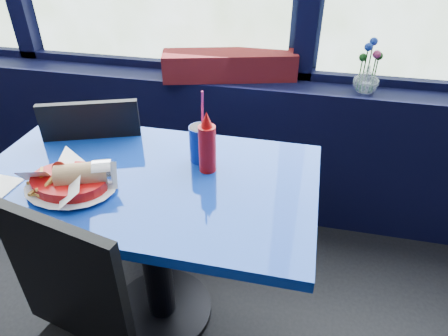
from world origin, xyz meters
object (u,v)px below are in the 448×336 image
Objects in this scene: chair_near_back at (122,170)px; food_basket at (71,181)px; flower_vase at (367,76)px; ketchup_bottle at (207,145)px; planter_box at (229,65)px; soda_cup at (201,143)px; near_table at (150,216)px.

food_basket is at bearing 78.22° from chair_near_back.
flower_vase is 1.09× the size of ketchup_bottle.
planter_box is 0.72m from soda_cup.
planter_box reaches higher than near_table.
chair_near_back is 0.53m from food_basket.
food_basket is 0.47m from ketchup_bottle.
food_basket is at bearing -152.29° from ketchup_bottle.
near_table is at bearing -137.52° from soda_cup.
planter_box is 0.67m from flower_vase.
flower_vase is (1.06, 0.50, 0.36)m from chair_near_back.
planter_box is 2.90× the size of ketchup_bottle.
chair_near_back is 0.75m from planter_box.
chair_near_back reaches higher than food_basket.
flower_vase is (0.67, -0.04, 0.01)m from planter_box.
near_table is at bearing -156.02° from ketchup_bottle.
ketchup_bottle is at bearing -56.72° from soda_cup.
planter_box is at bearing 82.16° from near_table.
near_table is 5.20× the size of ketchup_bottle.
soda_cup is (0.17, 0.15, 0.25)m from near_table.
ketchup_bottle is (0.41, 0.22, 0.07)m from food_basket.
food_basket is at bearing -143.34° from soda_cup.
near_table is at bearing 34.39° from food_basket.
near_table is 1.18m from flower_vase.
soda_cup is at bearing 42.48° from near_table.
planter_box reaches higher than chair_near_back.
food_basket reaches higher than near_table.
chair_near_back is 3.14× the size of food_basket.
food_basket is (0.07, -0.45, 0.27)m from chair_near_back.
soda_cup reaches higher than near_table.
soda_cup is at bearing 137.83° from chair_near_back.
ketchup_bottle is 0.79× the size of soda_cup.
flower_vase reaches higher than ketchup_bottle.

